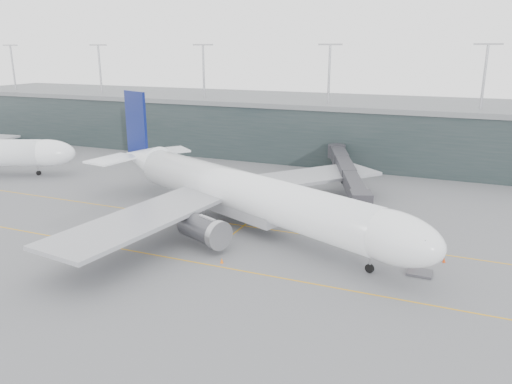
% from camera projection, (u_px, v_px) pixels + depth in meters
% --- Properties ---
extents(ground, '(320.00, 320.00, 0.00)m').
position_uv_depth(ground, '(227.00, 215.00, 88.18)').
color(ground, '#5D5C61').
rests_on(ground, ground).
extents(taxiline_a, '(160.00, 0.25, 0.02)m').
position_uv_depth(taxiline_a, '(217.00, 222.00, 84.63)').
color(taxiline_a, orange).
rests_on(taxiline_a, ground).
extents(taxiline_b, '(160.00, 0.25, 0.02)m').
position_uv_depth(taxiline_b, '(165.00, 257.00, 70.45)').
color(taxiline_b, orange).
rests_on(taxiline_b, ground).
extents(taxiline_lead_main, '(0.25, 60.00, 0.02)m').
position_uv_depth(taxiline_lead_main, '(291.00, 189.00, 104.05)').
color(taxiline_lead_main, orange).
rests_on(taxiline_lead_main, ground).
extents(taxiline_lead_adj, '(0.25, 60.00, 0.02)m').
position_uv_depth(taxiline_lead_adj, '(8.00, 158.00, 133.68)').
color(taxiline_lead_adj, orange).
rests_on(taxiline_lead_adj, ground).
extents(terminal, '(240.00, 36.00, 29.00)m').
position_uv_depth(terminal, '(318.00, 126.00, 137.45)').
color(terminal, '#1E2929').
rests_on(terminal, ground).
extents(main_aircraft, '(68.37, 63.01, 20.10)m').
position_uv_depth(main_aircraft, '(243.00, 193.00, 81.15)').
color(main_aircraft, white).
rests_on(main_aircraft, ground).
extents(jet_bridge, '(17.37, 43.82, 6.62)m').
position_uv_depth(jet_bridge, '(355.00, 168.00, 101.08)').
color(jet_bridge, '#2B2B30').
rests_on(jet_bridge, ground).
extents(gse_cart, '(2.63, 2.17, 1.54)m').
position_uv_depth(gse_cart, '(408.00, 253.00, 69.50)').
color(gse_cart, '#B40C1F').
rests_on(gse_cart, ground).
extents(baggage_dolly, '(3.24, 2.61, 0.32)m').
position_uv_depth(baggage_dolly, '(420.00, 273.00, 65.08)').
color(baggage_dolly, '#3E3D43').
rests_on(baggage_dolly, ground).
extents(uld_a, '(2.27, 1.95, 1.83)m').
position_uv_depth(uld_a, '(235.00, 192.00, 98.56)').
color(uld_a, '#3B3B40').
rests_on(uld_a, ground).
extents(uld_b, '(2.47, 2.27, 1.82)m').
position_uv_depth(uld_b, '(233.00, 192.00, 98.44)').
color(uld_b, '#3B3B40').
rests_on(uld_b, ground).
extents(uld_c, '(2.66, 2.37, 2.02)m').
position_uv_depth(uld_c, '(245.00, 192.00, 98.24)').
color(uld_c, '#3B3B40').
rests_on(uld_c, ground).
extents(cone_nose, '(0.45, 0.45, 0.71)m').
position_uv_depth(cone_nose, '(444.00, 260.00, 68.57)').
color(cone_nose, red).
rests_on(cone_nose, ground).
extents(cone_wing_stbd, '(0.45, 0.45, 0.71)m').
position_uv_depth(cone_wing_stbd, '(222.00, 261.00, 68.36)').
color(cone_wing_stbd, orange).
rests_on(cone_wing_stbd, ground).
extents(cone_wing_port, '(0.44, 0.44, 0.71)m').
position_uv_depth(cone_wing_port, '(287.00, 198.00, 96.73)').
color(cone_wing_port, red).
rests_on(cone_wing_port, ground).
extents(cone_tail, '(0.47, 0.47, 0.74)m').
position_uv_depth(cone_tail, '(140.00, 229.00, 80.37)').
color(cone_tail, '#DE590C').
rests_on(cone_tail, ground).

